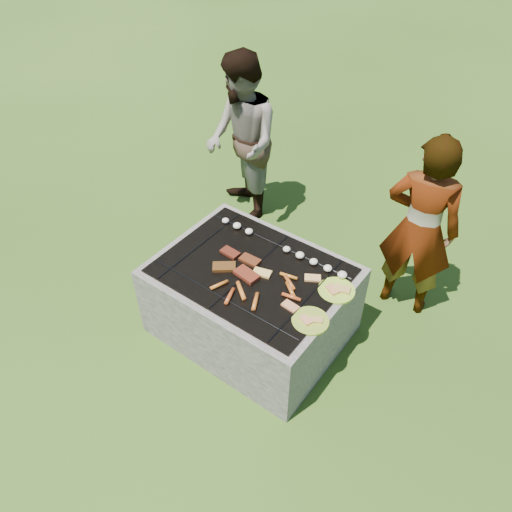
{
  "coord_description": "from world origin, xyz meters",
  "views": [
    {
      "loc": [
        1.49,
        -1.96,
        2.93
      ],
      "look_at": [
        0.0,
        0.05,
        0.7
      ],
      "focal_mm": 35.0,
      "sensor_mm": 36.0,
      "label": 1
    }
  ],
  "objects": [
    {
      "name": "lawn",
      "position": [
        0.0,
        0.0,
        0.0
      ],
      "size": [
        60.0,
        60.0,
        0.0
      ],
      "primitive_type": "plane",
      "color": "#264511",
      "rests_on": "ground"
    },
    {
      "name": "sausages",
      "position": [
        0.17,
        -0.13,
        0.63
      ],
      "size": [
        0.54,
        0.47,
        0.03
      ],
      "color": "orange",
      "rests_on": "fire_pit"
    },
    {
      "name": "plate_far",
      "position": [
        0.56,
        0.17,
        0.61
      ],
      "size": [
        0.3,
        0.3,
        0.03
      ],
      "color": "#F3FC3C",
      "rests_on": "fire_pit"
    },
    {
      "name": "plate_near",
      "position": [
        0.56,
        -0.15,
        0.61
      ],
      "size": [
        0.25,
        0.25,
        0.03
      ],
      "color": "gold",
      "rests_on": "fire_pit"
    },
    {
      "name": "cook",
      "position": [
        0.78,
        0.94,
        0.73
      ],
      "size": [
        0.59,
        0.43,
        1.47
      ],
      "primitive_type": "imported",
      "rotation": [
        0.0,
        0.0,
        3.3
      ],
      "color": "#A49589",
      "rests_on": "ground"
    },
    {
      "name": "bread_on_grate",
      "position": [
        0.26,
        0.02,
        0.62
      ],
      "size": [
        0.44,
        0.39,
        0.02
      ],
      "color": "#E8D776",
      "rests_on": "fire_pit"
    },
    {
      "name": "pork_slabs",
      "position": [
        -0.09,
        -0.03,
        0.62
      ],
      "size": [
        0.39,
        0.29,
        0.02
      ],
      "color": "maroon",
      "rests_on": "fire_pit"
    },
    {
      "name": "mushrooms",
      "position": [
        0.08,
        0.3,
        0.63
      ],
      "size": [
        1.06,
        0.06,
        0.04
      ],
      "color": "#F1E3CD",
      "rests_on": "fire_pit"
    },
    {
      "name": "fire_pit",
      "position": [
        0.0,
        0.0,
        0.28
      ],
      "size": [
        1.3,
        1.0,
        0.62
      ],
      "color": "#9D968B",
      "rests_on": "ground"
    },
    {
      "name": "bystander",
      "position": [
        -0.95,
        1.12,
        0.77
      ],
      "size": [
        0.95,
        0.92,
        1.55
      ],
      "primitive_type": "imported",
      "rotation": [
        0.0,
        0.0,
        -0.65
      ],
      "color": "gray",
      "rests_on": "ground"
    }
  ]
}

